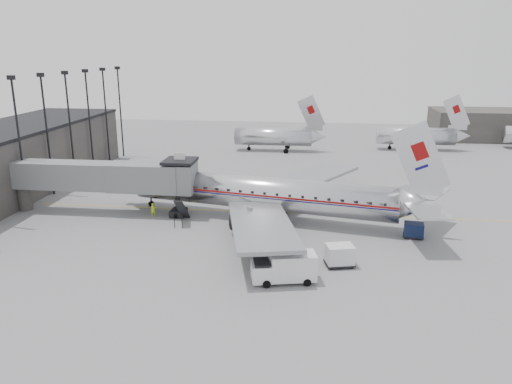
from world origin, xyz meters
The scene contains 13 objects.
ground centered at (0.00, 0.00, 0.00)m, with size 160.00×160.00×0.00m, color slate.
terminal centered at (-34.00, 10.00, 4.00)m, with size 12.00×46.00×8.00m, color #3B3836.
hangar centered at (45.00, 60.00, 3.00)m, with size 30.00×12.00×6.00m, color #3B3836.
apron_line centered at (3.00, 6.00, 0.01)m, with size 0.15×60.00×0.01m, color gold.
jet_bridge centered at (-16.66, 3.67, 4.18)m, with size 21.00×6.20×7.10m.
floodlight_masts centered at (-27.50, 13.00, 8.36)m, with size 0.90×42.25×15.25m.
distant_aircraft_near centered at (-1.79, 42.00, 2.73)m, with size 16.39×3.20×10.26m.
distant_aircraft_mid centered at (24.21, 46.00, 2.73)m, with size 16.39×3.20×10.26m.
airliner centered at (0.72, 3.53, 2.92)m, with size 36.30×33.31×11.61m.
service_van centered at (3.60, -11.56, 1.26)m, with size 5.41×3.00×2.40m.
baggage_cart_navy centered at (15.63, -0.26, 0.81)m, with size 2.11×1.71×1.52m.
baggage_cart_white centered at (8.10, -7.90, 1.00)m, with size 2.76×2.34×1.88m.
ramp_worker centered at (-12.00, 3.00, 0.77)m, with size 0.56×0.37×1.53m, color #BFEF1C.
Camera 1 is at (5.72, -48.04, 17.94)m, focal length 35.00 mm.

